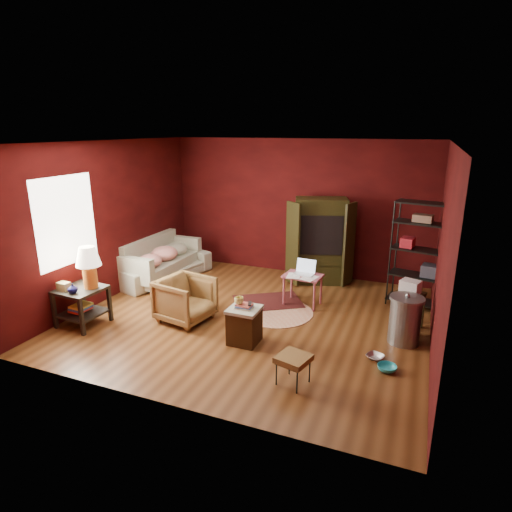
{
  "coord_description": "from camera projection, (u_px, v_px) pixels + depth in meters",
  "views": [
    {
      "loc": [
        2.48,
        -5.98,
        3.01
      ],
      "look_at": [
        0.0,
        0.2,
        1.0
      ],
      "focal_mm": 30.0,
      "sensor_mm": 36.0,
      "label": 1
    }
  ],
  "objects": [
    {
      "name": "room",
      "position": [
        249.0,
        235.0,
        6.66
      ],
      "size": [
        5.54,
        5.04,
        2.84
      ],
      "color": "brown",
      "rests_on": "ground"
    },
    {
      "name": "sofa",
      "position": [
        163.0,
        260.0,
        8.74
      ],
      "size": [
        1.13,
        2.14,
        0.8
      ],
      "primitive_type": "imported",
      "rotation": [
        0.0,
        0.0,
        1.3
      ],
      "color": "#A4A690",
      "rests_on": "ground"
    },
    {
      "name": "armchair",
      "position": [
        186.0,
        298.0,
        6.84
      ],
      "size": [
        0.84,
        0.88,
        0.79
      ],
      "primitive_type": "imported",
      "rotation": [
        0.0,
        0.0,
        1.39
      ],
      "color": "black",
      "rests_on": "ground"
    },
    {
      "name": "pet_bowl_steel",
      "position": [
        376.0,
        351.0,
        5.76
      ],
      "size": [
        0.23,
        0.15,
        0.23
      ],
      "primitive_type": "imported",
      "rotation": [
        0.0,
        0.0,
        -0.43
      ],
      "color": "#ABAEB2",
      "rests_on": "ground"
    },
    {
      "name": "pet_bowl_turquoise",
      "position": [
        388.0,
        362.0,
        5.47
      ],
      "size": [
        0.26,
        0.13,
        0.25
      ],
      "primitive_type": "imported",
      "rotation": [
        0.0,
        0.0,
        0.21
      ],
      "color": "#27AAB8",
      "rests_on": "ground"
    },
    {
      "name": "vase",
      "position": [
        73.0,
        289.0,
        6.42
      ],
      "size": [
        0.2,
        0.2,
        0.15
      ],
      "primitive_type": "imported",
      "rotation": [
        0.0,
        0.0,
        -0.42
      ],
      "color": "#0C0C3D",
      "rests_on": "side_table"
    },
    {
      "name": "mug",
      "position": [
        239.0,
        300.0,
        6.06
      ],
      "size": [
        0.15,
        0.13,
        0.13
      ],
      "primitive_type": "imported",
      "rotation": [
        0.0,
        0.0,
        0.2
      ],
      "color": "#D7C969",
      "rests_on": "hamper"
    },
    {
      "name": "side_table",
      "position": [
        85.0,
        279.0,
        6.62
      ],
      "size": [
        0.68,
        0.68,
        1.27
      ],
      "rotation": [
        0.0,
        0.0,
        -0.06
      ],
      "color": "black",
      "rests_on": "ground"
    },
    {
      "name": "sofa_cushions",
      "position": [
        161.0,
        261.0,
        8.73
      ],
      "size": [
        0.79,
        1.9,
        0.79
      ],
      "rotation": [
        0.0,
        0.0,
        -0.02
      ],
      "color": "#A4A690",
      "rests_on": "sofa"
    },
    {
      "name": "hamper",
      "position": [
        244.0,
        325.0,
        6.16
      ],
      "size": [
        0.44,
        0.44,
        0.62
      ],
      "rotation": [
        0.0,
        0.0,
        0.0
      ],
      "color": "#3E250E",
      "rests_on": "ground"
    },
    {
      "name": "footstool",
      "position": [
        293.0,
        360.0,
        5.14
      ],
      "size": [
        0.45,
        0.45,
        0.37
      ],
      "rotation": [
        0.0,
        0.0,
        -0.26
      ],
      "color": "black",
      "rests_on": "ground"
    },
    {
      "name": "rug_round",
      "position": [
        276.0,
        312.0,
        7.24
      ],
      "size": [
        1.47,
        1.47,
        0.01
      ],
      "rotation": [
        0.0,
        0.0,
        0.21
      ],
      "color": "beige",
      "rests_on": "ground"
    },
    {
      "name": "rug_oriental",
      "position": [
        268.0,
        301.0,
        7.66
      ],
      "size": [
        1.41,
        1.29,
        0.01
      ],
      "rotation": [
        0.0,
        0.0,
        0.57
      ],
      "color": "#4F1615",
      "rests_on": "ground"
    },
    {
      "name": "laptop_desk",
      "position": [
        303.0,
        278.0,
        7.43
      ],
      "size": [
        0.68,
        0.54,
        0.8
      ],
      "rotation": [
        0.0,
        0.0,
        -0.08
      ],
      "color": "#A44B59",
      "rests_on": "ground"
    },
    {
      "name": "tv_armoire",
      "position": [
        320.0,
        240.0,
        8.42
      ],
      "size": [
        1.28,
        0.95,
        1.7
      ],
      "rotation": [
        0.0,
        0.0,
        0.32
      ],
      "color": "black",
      "rests_on": "ground"
    },
    {
      "name": "wire_shelving",
      "position": [
        420.0,
        251.0,
        7.22
      ],
      "size": [
        0.96,
        0.56,
        1.84
      ],
      "rotation": [
        0.0,
        0.0,
        -0.19
      ],
      "color": "black",
      "rests_on": "ground"
    },
    {
      "name": "small_stand",
      "position": [
        410.0,
        293.0,
        6.52
      ],
      "size": [
        0.5,
        0.5,
        0.79
      ],
      "rotation": [
        0.0,
        0.0,
        -0.35
      ],
      "color": "black",
      "rests_on": "ground"
    },
    {
      "name": "trash_can",
      "position": [
        405.0,
        320.0,
        6.14
      ],
      "size": [
        0.62,
        0.62,
        0.76
      ],
      "rotation": [
        0.0,
        0.0,
        -0.33
      ],
      "color": "gray",
      "rests_on": "ground"
    }
  ]
}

